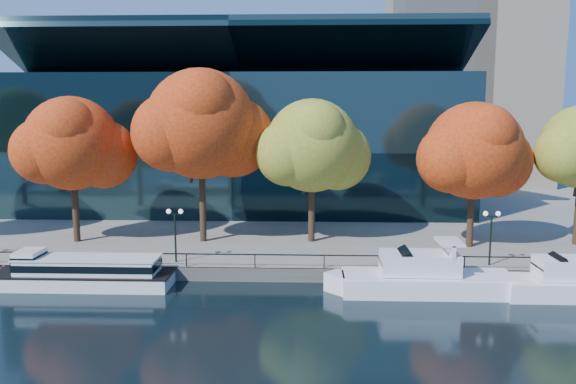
{
  "coord_description": "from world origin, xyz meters",
  "views": [
    {
      "loc": [
        3.91,
        -36.02,
        12.38
      ],
      "look_at": [
        2.21,
        8.0,
        5.83
      ],
      "focal_mm": 35.0,
      "sensor_mm": 36.0,
      "label": 1
    }
  ],
  "objects_px": {
    "cruiser_far": "(569,282)",
    "tree_1": "(74,146)",
    "tree_4": "(476,153)",
    "tree_3": "(314,148)",
    "tree_2": "(203,126)",
    "cruiser_near": "(420,277)",
    "tour_boat": "(78,272)",
    "lamp_2": "(491,225)",
    "lamp_1": "(175,223)"
  },
  "relations": [
    {
      "from": "cruiser_far",
      "to": "tree_3",
      "type": "height_order",
      "value": "tree_3"
    },
    {
      "from": "tree_4",
      "to": "lamp_1",
      "type": "bearing_deg",
      "value": -166.53
    },
    {
      "from": "lamp_1",
      "to": "cruiser_near",
      "type": "bearing_deg",
      "value": -11.78
    },
    {
      "from": "tree_4",
      "to": "lamp_2",
      "type": "distance_m",
      "value": 7.44
    },
    {
      "from": "tree_3",
      "to": "lamp_2",
      "type": "distance_m",
      "value": 15.55
    },
    {
      "from": "tree_1",
      "to": "lamp_1",
      "type": "relative_size",
      "value": 3.09
    },
    {
      "from": "lamp_2",
      "to": "cruiser_far",
      "type": "bearing_deg",
      "value": -46.81
    },
    {
      "from": "cruiser_near",
      "to": "tree_4",
      "type": "xyz_separation_m",
      "value": [
        6.06,
        9.28,
        7.68
      ]
    },
    {
      "from": "tour_boat",
      "to": "tree_1",
      "type": "bearing_deg",
      "value": 112.09
    },
    {
      "from": "tree_4",
      "to": "cruiser_far",
      "type": "bearing_deg",
      "value": -69.78
    },
    {
      "from": "cruiser_far",
      "to": "tree_1",
      "type": "bearing_deg",
      "value": 164.42
    },
    {
      "from": "cruiser_near",
      "to": "lamp_1",
      "type": "relative_size",
      "value": 3.16
    },
    {
      "from": "tree_2",
      "to": "lamp_1",
      "type": "relative_size",
      "value": 3.67
    },
    {
      "from": "tour_boat",
      "to": "tree_4",
      "type": "distance_m",
      "value": 31.92
    },
    {
      "from": "tree_1",
      "to": "lamp_2",
      "type": "distance_m",
      "value": 34.2
    },
    {
      "from": "tree_1",
      "to": "tree_2",
      "type": "relative_size",
      "value": 0.84
    },
    {
      "from": "cruiser_near",
      "to": "tree_4",
      "type": "height_order",
      "value": "tree_4"
    },
    {
      "from": "tour_boat",
      "to": "cruiser_near",
      "type": "distance_m",
      "value": 23.64
    },
    {
      "from": "lamp_2",
      "to": "tree_2",
      "type": "bearing_deg",
      "value": 163.18
    },
    {
      "from": "cruiser_near",
      "to": "lamp_2",
      "type": "bearing_deg",
      "value": 32.28
    },
    {
      "from": "cruiser_near",
      "to": "lamp_2",
      "type": "height_order",
      "value": "lamp_2"
    },
    {
      "from": "tour_boat",
      "to": "cruiser_far",
      "type": "xyz_separation_m",
      "value": [
        33.3,
        -0.97,
        -0.02
      ]
    },
    {
      "from": "tree_1",
      "to": "tree_2",
      "type": "xyz_separation_m",
      "value": [
        10.96,
        0.52,
        1.62
      ]
    },
    {
      "from": "tour_boat",
      "to": "tree_3",
      "type": "xyz_separation_m",
      "value": [
        16.52,
        10.21,
        8.01
      ]
    },
    {
      "from": "tree_2",
      "to": "cruiser_far",
      "type": "bearing_deg",
      "value": -22.58
    },
    {
      "from": "tree_3",
      "to": "tree_4",
      "type": "height_order",
      "value": "tree_3"
    },
    {
      "from": "tour_boat",
      "to": "cruiser_near",
      "type": "height_order",
      "value": "cruiser_near"
    },
    {
      "from": "cruiser_far",
      "to": "tree_2",
      "type": "height_order",
      "value": "tree_2"
    },
    {
      "from": "tree_1",
      "to": "tour_boat",
      "type": "bearing_deg",
      "value": -67.91
    },
    {
      "from": "tour_boat",
      "to": "tree_2",
      "type": "xyz_separation_m",
      "value": [
        7.16,
        9.9,
        9.81
      ]
    },
    {
      "from": "cruiser_far",
      "to": "tree_3",
      "type": "bearing_deg",
      "value": 146.33
    },
    {
      "from": "tour_boat",
      "to": "lamp_2",
      "type": "distance_m",
      "value": 29.71
    },
    {
      "from": "tree_4",
      "to": "lamp_2",
      "type": "relative_size",
      "value": 2.97
    },
    {
      "from": "cruiser_far",
      "to": "tree_4",
      "type": "xyz_separation_m",
      "value": [
        -3.6,
        9.78,
        7.74
      ]
    },
    {
      "from": "tree_1",
      "to": "cruiser_near",
      "type": "bearing_deg",
      "value": -19.73
    },
    {
      "from": "cruiser_near",
      "to": "tour_boat",
      "type": "bearing_deg",
      "value": 178.88
    },
    {
      "from": "cruiser_near",
      "to": "tree_2",
      "type": "relative_size",
      "value": 0.86
    },
    {
      "from": "tour_boat",
      "to": "tree_3",
      "type": "height_order",
      "value": "tree_3"
    },
    {
      "from": "tree_1",
      "to": "lamp_1",
      "type": "distance_m",
      "value": 12.9
    },
    {
      "from": "tree_2",
      "to": "tree_4",
      "type": "relative_size",
      "value": 1.24
    },
    {
      "from": "tree_1",
      "to": "lamp_1",
      "type": "bearing_deg",
      "value": -31.84
    },
    {
      "from": "lamp_2",
      "to": "tree_4",
      "type": "bearing_deg",
      "value": 87.02
    },
    {
      "from": "cruiser_far",
      "to": "lamp_2",
      "type": "bearing_deg",
      "value": 133.19
    },
    {
      "from": "tree_4",
      "to": "lamp_1",
      "type": "height_order",
      "value": "tree_4"
    },
    {
      "from": "tree_1",
      "to": "lamp_1",
      "type": "height_order",
      "value": "tree_1"
    },
    {
      "from": "tree_3",
      "to": "lamp_1",
      "type": "xyz_separation_m",
      "value": [
        -10.34,
        -7.03,
        -5.14
      ]
    },
    {
      "from": "tree_2",
      "to": "tree_3",
      "type": "height_order",
      "value": "tree_2"
    },
    {
      "from": "cruiser_near",
      "to": "tree_3",
      "type": "relative_size",
      "value": 1.04
    },
    {
      "from": "cruiser_far",
      "to": "tree_3",
      "type": "distance_m",
      "value": 21.7
    },
    {
      "from": "tour_boat",
      "to": "lamp_2",
      "type": "height_order",
      "value": "lamp_2"
    }
  ]
}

